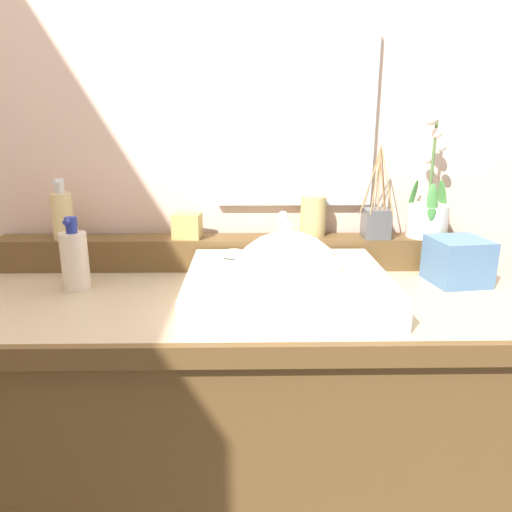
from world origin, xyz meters
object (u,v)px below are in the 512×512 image
object	(u,v)px
soap_dispenser	(62,215)
reed_diffuser	(376,222)
sink_basin	(287,289)
tumbler_cup	(313,216)
soap_bar	(234,254)
tissue_box	(458,261)
potted_plant	(428,213)
trinket_box	(187,226)
lotion_bottle	(75,259)

from	to	relation	value
soap_dispenser	reed_diffuser	world-z (taller)	reed_diffuser
sink_basin	tumbler_cup	world-z (taller)	tumbler_cup
sink_basin	soap_bar	xyz separation A→B (m)	(-0.12, 0.12, 0.05)
reed_diffuser	soap_dispenser	bearing A→B (deg)	-179.87
soap_bar	tissue_box	world-z (taller)	tissue_box
tumbler_cup	soap_dispenser	bearing A→B (deg)	-177.35
sink_basin	potted_plant	world-z (taller)	potted_plant
sink_basin	trinket_box	world-z (taller)	sink_basin
soap_dispenser	tumbler_cup	distance (m)	0.68
soap_dispenser	reed_diffuser	distance (m)	0.85
lotion_bottle	trinket_box	bearing A→B (deg)	32.98
sink_basin	lotion_bottle	world-z (taller)	sink_basin
soap_bar	trinket_box	size ratio (longest dim) A/B	0.95
soap_bar	potted_plant	xyz separation A→B (m)	(0.53, 0.14, 0.07)
soap_dispenser	tissue_box	world-z (taller)	soap_dispenser
soap_bar	tissue_box	distance (m)	0.56
tumbler_cup	lotion_bottle	xyz separation A→B (m)	(-0.60, -0.19, -0.07)
potted_plant	reed_diffuser	distance (m)	0.15
sink_basin	trinket_box	xyz separation A→B (m)	(-0.25, 0.26, 0.09)
sink_basin	tissue_box	size ratio (longest dim) A/B	3.44
lotion_bottle	reed_diffuser	bearing A→B (deg)	11.84
trinket_box	tissue_box	xyz separation A→B (m)	(0.69, -0.13, -0.06)
soap_dispenser	reed_diffuser	size ratio (longest dim) A/B	0.65
soap_bar	reed_diffuser	world-z (taller)	reed_diffuser
soap_bar	reed_diffuser	size ratio (longest dim) A/B	0.28
soap_bar	lotion_bottle	distance (m)	0.38
tissue_box	soap_bar	bearing A→B (deg)	-179.62
sink_basin	tumbler_cup	bearing A→B (deg)	71.76
soap_dispenser	tissue_box	size ratio (longest dim) A/B	1.25
soap_dispenser	lotion_bottle	bearing A→B (deg)	-63.40
potted_plant	trinket_box	size ratio (longest dim) A/B	4.40
soap_bar	reed_diffuser	bearing A→B (deg)	19.21
potted_plant	tumbler_cup	xyz separation A→B (m)	(-0.31, 0.02, -0.01)
soap_bar	trinket_box	bearing A→B (deg)	133.39
reed_diffuser	tumbler_cup	bearing A→B (deg)	170.11
reed_diffuser	lotion_bottle	xyz separation A→B (m)	(-0.77, -0.16, -0.06)
soap_bar	reed_diffuser	xyz separation A→B (m)	(0.38, 0.13, 0.05)
trinket_box	soap_bar	bearing A→B (deg)	-39.64
reed_diffuser	tissue_box	bearing A→B (deg)	-36.34
soap_dispenser	trinket_box	size ratio (longest dim) A/B	2.19
lotion_bottle	tumbler_cup	bearing A→B (deg)	17.64
sink_basin	trinket_box	bearing A→B (deg)	134.59
trinket_box	tumbler_cup	bearing A→B (deg)	11.35
sink_basin	soap_bar	bearing A→B (deg)	135.91
sink_basin	tissue_box	bearing A→B (deg)	15.63
potted_plant	lotion_bottle	world-z (taller)	potted_plant
soap_bar	potted_plant	bearing A→B (deg)	15.34
potted_plant	tissue_box	bearing A→B (deg)	-76.55
sink_basin	soap_bar	size ratio (longest dim) A/B	6.38
lotion_bottle	tissue_box	xyz separation A→B (m)	(0.94, 0.03, -0.02)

